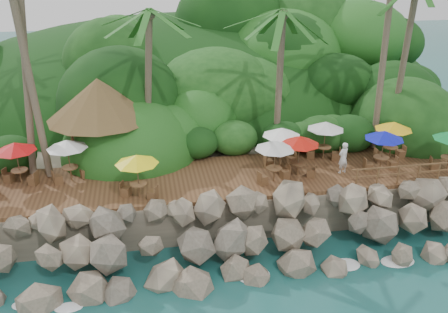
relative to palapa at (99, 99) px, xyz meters
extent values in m
plane|color=#19514F|center=(6.18, -9.29, -5.79)|extent=(140.00, 140.00, 0.00)
cube|color=gray|center=(6.18, 6.71, -4.74)|extent=(32.00, 25.20, 2.10)
ellipsoid|color=#143811|center=(6.18, 14.21, -5.79)|extent=(44.80, 28.00, 15.40)
cube|color=brown|center=(6.18, -3.29, -3.59)|extent=(26.00, 5.00, 0.20)
ellipsoid|color=white|center=(-2.82, -8.99, -5.76)|extent=(1.20, 0.80, 0.06)
ellipsoid|color=white|center=(0.18, -8.99, -5.76)|extent=(1.20, 0.80, 0.06)
ellipsoid|color=white|center=(3.18, -8.99, -5.76)|extent=(1.20, 0.80, 0.06)
ellipsoid|color=white|center=(6.18, -8.99, -5.76)|extent=(1.20, 0.80, 0.06)
ellipsoid|color=white|center=(9.18, -8.99, -5.76)|extent=(1.20, 0.80, 0.06)
ellipsoid|color=white|center=(12.18, -8.99, -5.76)|extent=(1.20, 0.80, 0.06)
ellipsoid|color=white|center=(15.18, -8.99, -5.76)|extent=(1.20, 0.80, 0.06)
cylinder|color=brown|center=(-3.02, -1.35, 1.83)|extent=(1.17, 1.44, 10.62)
cylinder|color=brown|center=(-3.27, -0.36, 2.73)|extent=(1.04, 2.77, 12.28)
cylinder|color=brown|center=(2.64, 0.23, 0.51)|extent=(1.07, 1.13, 7.99)
ellipsoid|color=#23601E|center=(2.64, 0.23, 4.50)|extent=(6.00, 6.00, 2.40)
cylinder|color=brown|center=(9.69, -0.68, 0.49)|extent=(0.59, 1.13, 7.96)
ellipsoid|color=#23601E|center=(9.69, -0.68, 4.46)|extent=(6.00, 6.00, 2.40)
cylinder|color=brown|center=(15.67, -0.58, 1.80)|extent=(0.77, 1.43, 10.56)
cylinder|color=brown|center=(17.06, -0.34, 1.18)|extent=(0.53, 1.05, 9.36)
cylinder|color=brown|center=(-1.40, -1.40, -2.29)|extent=(0.16, 0.16, 2.40)
cylinder|color=brown|center=(1.40, -1.40, -2.29)|extent=(0.16, 0.16, 2.40)
cylinder|color=brown|center=(-1.40, 1.40, -2.29)|extent=(0.16, 0.16, 2.40)
cylinder|color=brown|center=(1.40, 1.40, -2.29)|extent=(0.16, 0.16, 2.40)
cone|color=brown|center=(0.00, 0.00, 0.01)|extent=(5.67, 5.67, 2.20)
cylinder|color=brown|center=(-3.99, -2.37, -3.13)|extent=(0.08, 0.08, 0.72)
cylinder|color=brown|center=(-3.99, -2.37, -2.76)|extent=(0.81, 0.81, 0.05)
cylinder|color=brown|center=(-3.99, -2.37, -2.43)|extent=(0.05, 0.05, 2.13)
cone|color=#BB0B0D|center=(-3.99, -2.37, -1.50)|extent=(2.04, 2.04, 0.44)
cube|color=brown|center=(-4.62, -2.12, -3.27)|extent=(0.53, 0.53, 0.45)
cube|color=brown|center=(-3.36, -2.62, -3.27)|extent=(0.53, 0.53, 0.45)
cylinder|color=brown|center=(9.94, -3.92, -3.13)|extent=(0.08, 0.08, 0.72)
cylinder|color=brown|center=(9.94, -3.92, -2.76)|extent=(0.81, 0.81, 0.05)
cylinder|color=brown|center=(9.94, -3.92, -2.43)|extent=(0.05, 0.05, 2.13)
cone|color=red|center=(9.94, -3.92, -1.50)|extent=(2.04, 2.04, 0.44)
cube|color=brown|center=(9.31, -3.68, -3.27)|extent=(0.52, 0.52, 0.45)
cube|color=brown|center=(10.58, -4.16, -3.27)|extent=(0.52, 0.52, 0.45)
cylinder|color=brown|center=(1.84, -4.89, -3.13)|extent=(0.08, 0.08, 0.72)
cylinder|color=brown|center=(1.84, -4.89, -2.76)|extent=(0.81, 0.81, 0.05)
cylinder|color=brown|center=(1.84, -4.89, -2.43)|extent=(0.05, 0.05, 2.13)
cone|color=yellow|center=(1.84, -4.89, -1.50)|extent=(2.04, 2.04, 0.44)
cube|color=brown|center=(1.22, -4.62, -3.27)|extent=(0.54, 0.54, 0.45)
cube|color=brown|center=(2.46, -5.17, -3.27)|extent=(0.54, 0.54, 0.45)
cylinder|color=brown|center=(8.56, -4.32, -3.13)|extent=(0.08, 0.08, 0.72)
cylinder|color=brown|center=(8.56, -4.32, -2.76)|extent=(0.81, 0.81, 0.05)
cylinder|color=brown|center=(8.56, -4.32, -2.43)|extent=(0.05, 0.05, 2.13)
cone|color=silver|center=(8.56, -4.32, -1.50)|extent=(2.04, 2.04, 0.44)
cube|color=brown|center=(7.92, -4.54, -3.27)|extent=(0.52, 0.52, 0.45)
cube|color=brown|center=(9.20, -4.09, -3.27)|extent=(0.52, 0.52, 0.45)
cylinder|color=brown|center=(17.98, -4.61, -3.13)|extent=(0.08, 0.08, 0.72)
cube|color=brown|center=(17.33, -4.44, -3.27)|extent=(0.50, 0.50, 0.45)
cylinder|color=brown|center=(15.64, -2.77, -3.13)|extent=(0.08, 0.08, 0.72)
cylinder|color=brown|center=(15.64, -2.77, -2.76)|extent=(0.81, 0.81, 0.05)
cylinder|color=brown|center=(15.64, -2.77, -2.43)|extent=(0.05, 0.05, 2.13)
cone|color=gold|center=(15.64, -2.77, -1.50)|extent=(2.04, 2.04, 0.44)
cube|color=brown|center=(14.97, -2.82, -3.27)|extent=(0.44, 0.44, 0.45)
cube|color=brown|center=(16.32, -2.71, -3.27)|extent=(0.44, 0.44, 0.45)
cylinder|color=brown|center=(12.01, -2.12, -3.13)|extent=(0.08, 0.08, 0.72)
cylinder|color=brown|center=(12.01, -2.12, -2.76)|extent=(0.81, 0.81, 0.05)
cylinder|color=brown|center=(12.01, -2.12, -2.43)|extent=(0.05, 0.05, 2.13)
cone|color=silver|center=(12.01, -2.12, -1.50)|extent=(2.04, 2.04, 0.44)
cube|color=brown|center=(11.37, -1.88, -3.27)|extent=(0.52, 0.52, 0.45)
cube|color=brown|center=(12.64, -2.35, -3.27)|extent=(0.52, 0.52, 0.45)
cylinder|color=brown|center=(14.49, -3.97, -3.13)|extent=(0.08, 0.08, 0.72)
cylinder|color=brown|center=(14.49, -3.97, -2.76)|extent=(0.81, 0.81, 0.05)
cylinder|color=brown|center=(14.49, -3.97, -2.43)|extent=(0.05, 0.05, 2.13)
cone|color=#0D14B4|center=(14.49, -3.97, -1.50)|extent=(2.04, 2.04, 0.44)
cube|color=brown|center=(13.81, -3.94, -3.27)|extent=(0.43, 0.43, 0.45)
cube|color=brown|center=(15.17, -4.00, -3.27)|extent=(0.43, 0.43, 0.45)
cylinder|color=brown|center=(9.37, -2.62, -3.13)|extent=(0.08, 0.08, 0.72)
cylinder|color=brown|center=(9.37, -2.62, -2.76)|extent=(0.81, 0.81, 0.05)
cylinder|color=brown|center=(9.37, -2.62, -2.43)|extent=(0.05, 0.05, 2.13)
cone|color=white|center=(9.37, -2.62, -1.50)|extent=(2.04, 2.04, 0.44)
cube|color=brown|center=(8.70, -2.72, -3.27)|extent=(0.46, 0.46, 0.45)
cube|color=brown|center=(10.04, -2.51, -3.27)|extent=(0.46, 0.46, 0.45)
cylinder|color=brown|center=(-1.55, -2.45, -3.13)|extent=(0.08, 0.08, 0.72)
cylinder|color=brown|center=(-1.55, -2.45, -2.76)|extent=(0.81, 0.81, 0.05)
cylinder|color=brown|center=(-1.55, -2.45, -2.43)|extent=(0.05, 0.05, 2.13)
cone|color=silver|center=(-1.55, -2.45, -1.50)|extent=(2.04, 2.04, 0.44)
cube|color=brown|center=(-2.17, -2.72, -3.27)|extent=(0.53, 0.53, 0.45)
cube|color=brown|center=(-0.92, -2.19, -3.27)|extent=(0.53, 0.53, 0.45)
cylinder|color=brown|center=(12.40, -5.64, -2.99)|extent=(0.10, 0.10, 1.00)
cylinder|color=brown|center=(13.50, -5.64, -2.99)|extent=(0.10, 0.10, 1.00)
cylinder|color=brown|center=(14.60, -5.64, -2.99)|extent=(0.10, 0.10, 1.00)
cylinder|color=brown|center=(15.70, -5.64, -2.99)|extent=(0.10, 0.10, 1.00)
cylinder|color=brown|center=(16.80, -5.64, -2.99)|extent=(0.10, 0.10, 1.00)
cube|color=brown|center=(16.25, -5.64, -2.54)|extent=(8.30, 0.06, 0.06)
cube|color=brown|center=(16.25, -5.64, -2.94)|extent=(8.30, 0.06, 0.06)
imported|color=white|center=(12.35, -3.97, -2.64)|extent=(0.73, 0.60, 1.71)
camera|label=1|loc=(2.34, -25.43, 7.54)|focal=38.70mm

